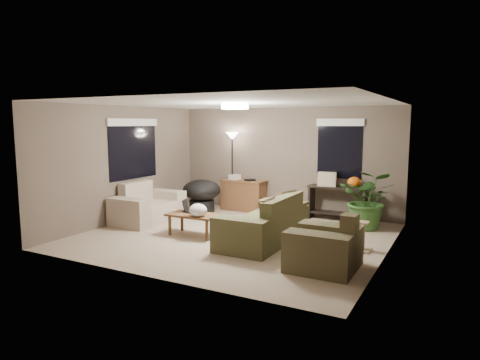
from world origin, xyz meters
The scene contains 20 objects.
room_shell centered at (0.00, 0.00, 1.25)m, with size 5.50×5.50×5.50m.
main_sofa centered at (0.68, -0.07, 0.29)m, with size 0.95×2.20×0.85m.
throw_pillows centered at (0.94, -0.07, 0.65)m, with size 0.35×1.38×0.47m.
loveseat centered at (-2.28, 0.17, 0.30)m, with size 0.90×1.60×0.85m.
armchair centered at (2.05, -1.00, 0.30)m, with size 0.95×1.00×0.85m.
coffee_table centered at (-0.71, -0.35, 0.36)m, with size 1.00×0.55×0.42m.
laptop centered at (-0.88, -0.25, 0.48)m, with size 0.41×0.31×0.24m.
plastic_bag centered at (-0.51, -0.50, 0.54)m, with size 0.34×0.31×0.24m, color white.
desk centered at (-0.97, 2.22, 0.38)m, with size 1.10×0.50×0.75m.
desk_papers centered at (-1.13, 2.21, 0.80)m, with size 0.72×0.32×0.12m.
console_table centered at (1.36, 2.25, 0.44)m, with size 1.30×0.40×0.75m.
pumpkin centered at (1.71, 2.25, 0.87)m, with size 0.29×0.29×0.24m, color orange.
cardboard_box centered at (1.11, 2.25, 0.90)m, with size 0.40×0.30×0.30m, color beige.
papasan_chair centered at (-1.73, 1.50, 0.47)m, with size 1.17×1.17×0.80m.
floor_lamp centered at (-1.29, 2.22, 1.60)m, with size 0.32×0.32×1.91m.
ceiling_fixture centered at (0.00, 0.00, 2.44)m, with size 0.50×0.50×0.10m, color white.
houseplant centered at (2.13, 1.72, 0.47)m, with size 1.09×1.21×0.94m, color #2D5923.
cat_scratching_post centered at (2.33, 0.15, 0.21)m, with size 0.32×0.32×0.50m.
window_left centered at (-2.73, 0.30, 1.78)m, with size 0.05×1.56×1.33m.
window_back centered at (1.30, 2.48, 1.79)m, with size 1.06×0.05×1.33m.
Camera 1 is at (3.81, -6.97, 2.13)m, focal length 32.00 mm.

